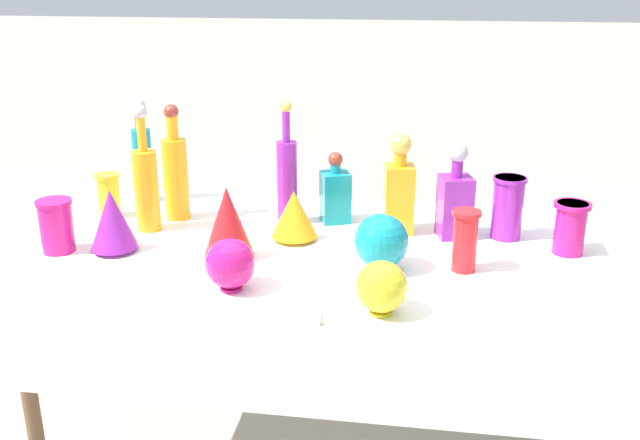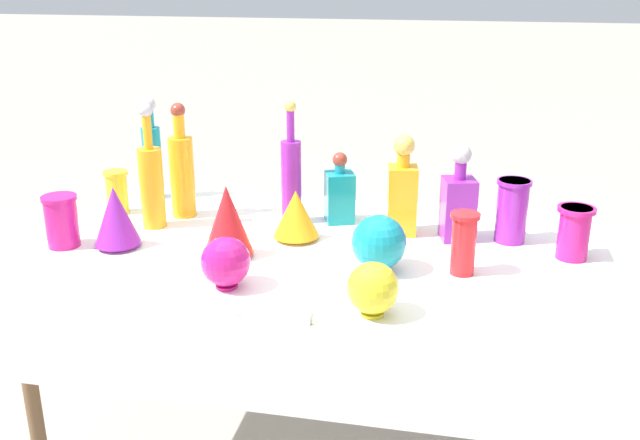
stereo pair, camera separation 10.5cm
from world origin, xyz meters
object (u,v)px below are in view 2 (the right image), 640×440
Objects in this scene: slender_vase_0 at (512,209)px; round_bowl_2 at (226,262)px; slender_vase_2 at (61,219)px; cardboard_box_behind_left at (466,275)px; square_decanter_2 at (402,192)px; slender_vase_4 at (464,241)px; square_decanter_0 at (340,194)px; tall_bottle_1 at (182,171)px; fluted_vase_0 at (116,216)px; slender_vase_1 at (574,231)px; round_bowl_1 at (373,288)px; slender_vase_3 at (117,190)px; tall_bottle_3 at (151,182)px; fluted_vase_1 at (227,220)px; tall_bottle_0 at (152,155)px; tall_bottle_2 at (291,177)px; fluted_vase_2 at (296,214)px; round_bowl_0 at (379,243)px.

slender_vase_0 is 1.40× the size of round_bowl_2.
slender_vase_2 is 1.97m from cardboard_box_behind_left.
slender_vase_4 is at bearing -54.82° from square_decanter_2.
slender_vase_2 is (-0.78, -0.39, -0.01)m from square_decanter_0.
square_decanter_0 is 0.45× the size of cardboard_box_behind_left.
tall_bottle_1 is 0.74m from square_decanter_2.
slender_vase_4 is 1.02m from fluted_vase_0.
round_bowl_1 is at bearing -137.77° from slender_vase_1.
square_decanter_2 is 2.15× the size of slender_vase_3.
tall_bottle_1 is 0.13m from tall_bottle_3.
tall_bottle_3 is 2.30× the size of slender_vase_4.
square_decanter_2 is at bearing 19.29° from fluted_vase_0.
square_decanter_0 reaches higher than slender_vase_1.
fluted_vase_0 reaches higher than slender_vase_4.
fluted_vase_1 is at bearing 2.50° from slender_vase_2.
square_decanter_0 is 1.24× the size of fluted_vase_0.
square_decanter_0 is (0.71, -0.12, -0.06)m from tall_bottle_0.
round_bowl_2 is (-0.05, -0.53, -0.08)m from tall_bottle_2.
square_decanter_2 is at bearing -102.12° from cardboard_box_behind_left.
slender_vase_1 is 0.82m from fluted_vase_2.
slender_vase_1 is 1.48m from slender_vase_3.
tall_bottle_2 is at bearing 3.01° from slender_vase_3.
tall_bottle_2 reaches higher than slender_vase_3.
square_decanter_0 is 1.20× the size of slender_vase_0.
cardboard_box_behind_left is (0.44, 1.00, -0.69)m from square_decanter_0.
tall_bottle_3 reaches higher than square_decanter_0.
fluted_vase_0 is at bearing -106.02° from tall_bottle_1.
round_bowl_0 is 0.27m from round_bowl_1.
tall_bottle_2 reaches higher than fluted_vase_0.
round_bowl_0 is at bearing -45.69° from tall_bottle_2.
slender_vase_2 is at bearing -97.95° from tall_bottle_0.
fluted_vase_0 is (0.14, -0.29, 0.02)m from slender_vase_3.
slender_vase_0 is 1.44× the size of round_bowl_1.
tall_bottle_1 is 2.19× the size of slender_vase_4.
round_bowl_2 is (-0.20, -0.57, -0.02)m from square_decanter_0.
tall_bottle_3 is 0.61m from square_decanter_0.
fluted_vase_1 is (0.26, -0.31, -0.04)m from tall_bottle_1.
round_bowl_1 is at bearing -40.20° from tall_bottle_0.
tall_bottle_3 reaches higher than slender_vase_0.
slender_vase_1 is at bearing -5.73° from tall_bottle_1.
square_decanter_0 is (0.53, 0.05, -0.06)m from tall_bottle_1.
square_decanter_2 is at bearing 168.41° from slender_vase_1.
fluted_vase_2 is 0.30× the size of cardboard_box_behind_left.
slender_vase_2 is (-0.25, -0.34, -0.07)m from tall_bottle_1.
tall_bottle_1 reaches higher than slender_vase_1.
slender_vase_1 is 1.00m from round_bowl_2.
cardboard_box_behind_left is at bearing 103.21° from slender_vase_1.
tall_bottle_3 is 1.30m from slender_vase_1.
tall_bottle_3 is 2.14× the size of fluted_vase_0.
fluted_vase_1 is at bearing 106.92° from round_bowl_2.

